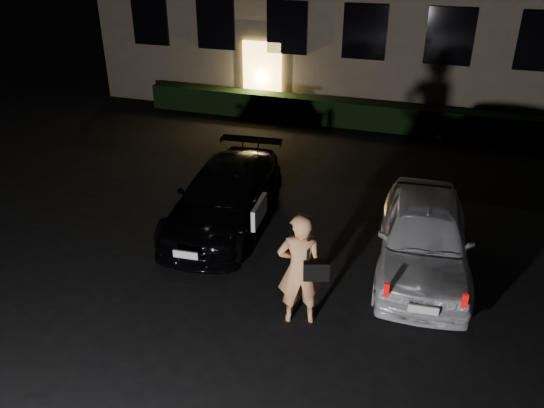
% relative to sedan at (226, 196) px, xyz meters
% --- Properties ---
extents(ground, '(80.00, 80.00, 0.00)m').
position_rel_sedan_xyz_m(ground, '(1.43, -2.92, -0.65)').
color(ground, black).
rests_on(ground, ground).
extents(hedge, '(15.00, 0.70, 0.85)m').
position_rel_sedan_xyz_m(hedge, '(1.43, 7.58, -0.23)').
color(hedge, black).
rests_on(hedge, ground).
extents(sedan, '(2.26, 4.69, 1.30)m').
position_rel_sedan_xyz_m(sedan, '(0.00, 0.00, 0.00)').
color(sedan, black).
rests_on(sedan, ground).
extents(hatch, '(2.03, 4.27, 1.41)m').
position_rel_sedan_xyz_m(hatch, '(4.25, -0.46, 0.05)').
color(hatch, silver).
rests_on(hatch, ground).
extents(man, '(0.92, 0.69, 2.00)m').
position_rel_sedan_xyz_m(man, '(2.49, -2.70, 0.35)').
color(man, '#E79760').
rests_on(man, ground).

